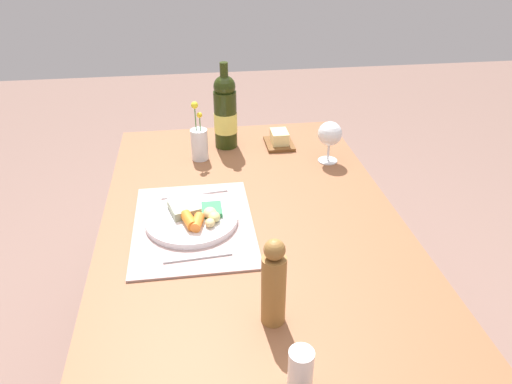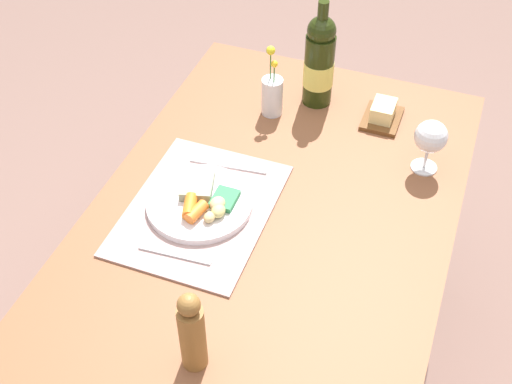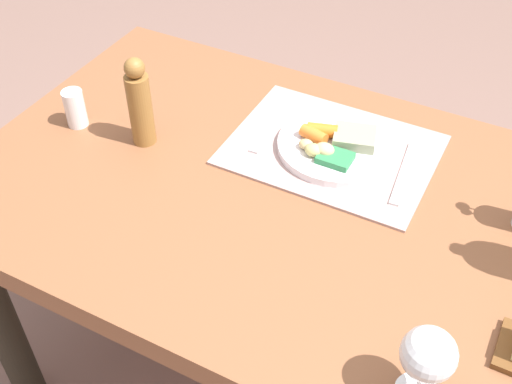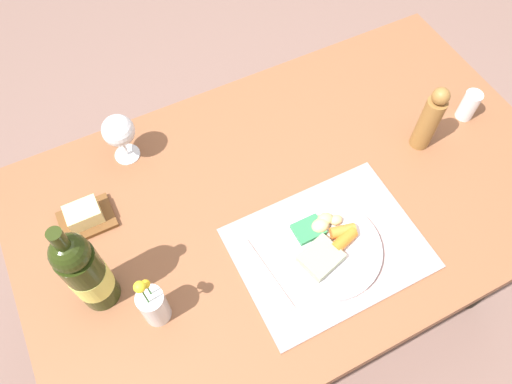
{
  "view_description": "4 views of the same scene",
  "coord_description": "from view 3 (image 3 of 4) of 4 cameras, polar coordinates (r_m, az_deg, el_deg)",
  "views": [
    {
      "loc": [
        1.11,
        -0.15,
        1.48
      ],
      "look_at": [
        -0.07,
        0.02,
        0.79
      ],
      "focal_mm": 33.41,
      "sensor_mm": 36.0,
      "label": 1
    },
    {
      "loc": [
        1.0,
        0.35,
        1.89
      ],
      "look_at": [
        -0.02,
        -0.03,
        0.82
      ],
      "focal_mm": 47.18,
      "sensor_mm": 36.0,
      "label": 2
    },
    {
      "loc": [
        -0.36,
        0.87,
        1.62
      ],
      "look_at": [
        0.07,
        0.05,
        0.76
      ],
      "focal_mm": 45.23,
      "sensor_mm": 36.0,
      "label": 3
    },
    {
      "loc": [
        -0.37,
        -0.51,
        1.79
      ],
      "look_at": [
        -0.09,
        0.03,
        0.77
      ],
      "focal_mm": 34.0,
      "sensor_mm": 36.0,
      "label": 4
    }
  ],
  "objects": [
    {
      "name": "dining_table",
      "position": [
        1.37,
        3.71,
        -3.61
      ],
      "size": [
        1.39,
        0.84,
        0.73
      ],
      "color": "brown",
      "rests_on": "ground_plane"
    },
    {
      "name": "placemat",
      "position": [
        1.41,
        6.76,
        3.71
      ],
      "size": [
        0.44,
        0.33,
        0.01
      ],
      "primitive_type": "cube",
      "color": "#AE8F8A",
      "rests_on": "dining_table"
    },
    {
      "name": "dinner_plate",
      "position": [
        1.4,
        7.09,
        4.19
      ],
      "size": [
        0.26,
        0.26,
        0.05
      ],
      "color": "white",
      "rests_on": "placemat"
    },
    {
      "name": "fork",
      "position": [
        1.37,
        12.97,
        1.64
      ],
      "size": [
        0.04,
        0.2,
        0.0
      ],
      "primitive_type": "cube",
      "rotation": [
        0.0,
        0.0,
        0.11
      ],
      "color": "silver",
      "rests_on": "placemat"
    },
    {
      "name": "knife",
      "position": [
        1.45,
        1.12,
        5.52
      ],
      "size": [
        0.03,
        0.17,
        0.0
      ],
      "primitive_type": "cube",
      "rotation": [
        0.0,
        0.0,
        0.07
      ],
      "color": "silver",
      "rests_on": "placemat"
    },
    {
      "name": "salt_shaker",
      "position": [
        1.51,
        -15.71,
        7.14
      ],
      "size": [
        0.05,
        0.05,
        0.09
      ],
      "primitive_type": "cylinder",
      "color": "white",
      "rests_on": "dining_table"
    },
    {
      "name": "pepper_mill",
      "position": [
        1.39,
        -10.25,
        7.71
      ],
      "size": [
        0.05,
        0.05,
        0.21
      ],
      "color": "olive",
      "rests_on": "dining_table"
    },
    {
      "name": "wine_glass",
      "position": [
        0.97,
        14.99,
        -13.81
      ],
      "size": [
        0.08,
        0.08,
        0.15
      ],
      "color": "white",
      "rests_on": "dining_table"
    }
  ]
}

